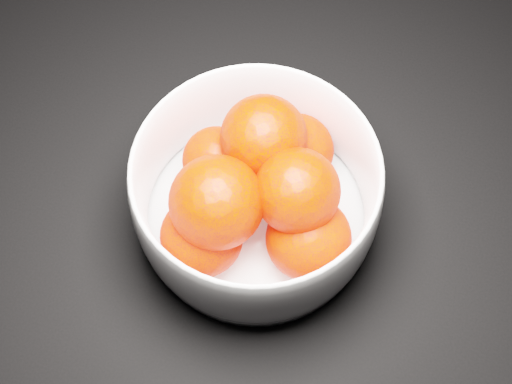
# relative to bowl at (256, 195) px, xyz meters

# --- Properties ---
(bowl) EXTENTS (0.20, 0.20, 0.10)m
(bowl) POSITION_rel_bowl_xyz_m (0.00, 0.00, 0.00)
(bowl) COLOR white
(bowl) RESTS_ON ground
(orange_pile) EXTENTS (0.16, 0.17, 0.11)m
(orange_pile) POSITION_rel_bowl_xyz_m (0.00, -0.00, 0.01)
(orange_pile) COLOR red
(orange_pile) RESTS_ON bowl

